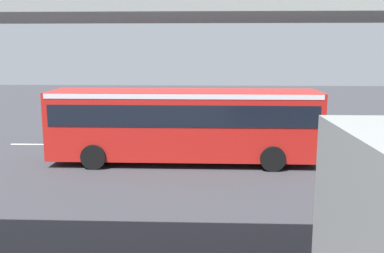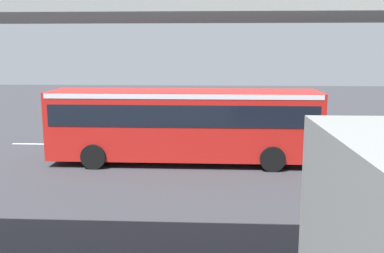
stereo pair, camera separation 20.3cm
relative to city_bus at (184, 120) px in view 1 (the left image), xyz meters
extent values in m
plane|color=#38383D|center=(0.30, -0.92, -1.88)|extent=(80.00, 80.00, 0.00)
cube|color=red|center=(-0.01, 0.00, -0.17)|extent=(11.50, 2.55, 2.86)
cube|color=black|center=(-0.01, 0.00, 0.35)|extent=(11.04, 2.59, 0.90)
cube|color=white|center=(-0.01, 0.00, 1.15)|extent=(11.27, 2.58, 0.20)
cube|color=black|center=(5.76, 0.00, 0.18)|extent=(0.04, 2.24, 1.20)
cylinder|color=black|center=(3.67, 1.27, -1.36)|extent=(1.04, 0.30, 1.04)
cylinder|color=black|center=(3.67, -1.27, -1.36)|extent=(1.04, 0.30, 1.04)
cylinder|color=black|center=(-3.69, 1.27, -1.36)|extent=(1.04, 0.30, 1.04)
cylinder|color=black|center=(-3.69, -1.27, -1.36)|extent=(1.04, 0.30, 1.04)
cylinder|color=#2D2D38|center=(2.33, -3.76, -1.46)|extent=(0.32, 0.32, 0.85)
cylinder|color=#3F3F47|center=(2.33, -3.76, -0.68)|extent=(0.38, 0.38, 0.70)
sphere|color=tan|center=(2.33, -3.76, -0.20)|extent=(0.22, 0.22, 0.22)
cube|color=silver|center=(-7.70, -3.24, -1.88)|extent=(2.00, 0.20, 0.01)
cube|color=silver|center=(-3.70, -3.24, -1.88)|extent=(2.00, 0.20, 0.01)
cube|color=silver|center=(0.30, -3.24, -1.88)|extent=(2.00, 0.20, 0.01)
cube|color=silver|center=(4.30, -3.24, -1.88)|extent=(2.00, 0.20, 0.01)
cube|color=silver|center=(8.30, -3.24, -1.88)|extent=(2.00, 0.20, 0.01)
cube|color=gray|center=(0.30, 11.22, 3.75)|extent=(27.79, 2.60, 0.50)
camera|label=1|loc=(-1.10, 18.28, 3.00)|focal=40.11mm
camera|label=2|loc=(-1.30, 18.27, 3.00)|focal=40.11mm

